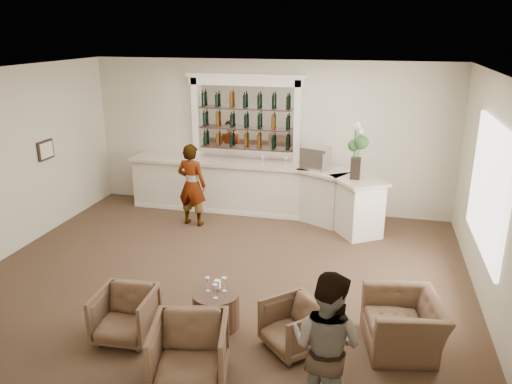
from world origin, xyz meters
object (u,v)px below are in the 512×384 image
Objects in this scene: flower_vase at (357,147)px; espresso_machine at (316,158)px; armchair_right at (294,326)px; cocktail_table at (216,309)px; bar_counter at (256,189)px; guest at (326,346)px; armchair_center at (190,353)px; sommelier at (192,185)px; armchair_far at (403,324)px; armchair_left at (125,315)px.

espresso_machine is at bearing 147.22° from flower_vase.
cocktail_table is at bearing -147.14° from armchair_right.
guest is at bearing -69.39° from bar_counter.
armchair_center is (0.08, -1.18, 0.14)m from cocktail_table.
sommelier reaches higher than espresso_machine.
armchair_center is 1.40m from armchair_right.
cocktail_table is at bearing -99.10° from armchair_far.
armchair_center is (1.72, -4.66, -0.47)m from sommelier.
espresso_machine reaches higher than armchair_left.
sommelier reaches higher than armchair_far.
armchair_far is at bearing 15.39° from armchair_center.
bar_counter is 1.48m from sommelier.
guest is 1.72m from armchair_far.
sommelier is at bearing -141.69° from espresso_machine.
armchair_right is 1.40m from armchair_far.
guest is at bearing -62.42° from espresso_machine.
guest is at bearing 132.97° from sommelier.
flower_vase is (-0.86, 3.68, 1.42)m from armchair_far.
armchair_right is (2.77, -3.73, -0.54)m from sommelier.
bar_counter reaches higher than armchair_right.
armchair_left is (-0.55, -4.94, -0.23)m from bar_counter.
flower_vase is (3.26, 0.31, 0.90)m from sommelier.
guest is (2.14, -5.68, 0.26)m from bar_counter.
cocktail_table is 0.85× the size of armchair_left.
espresso_machine reaches higher than armchair_right.
guest is at bearing -18.91° from armchair_right.
armchair_center is at bearing -107.26° from flower_vase.
armchair_left is at bearing 5.38° from guest.
armchair_center is at bearing -73.34° from armchair_far.
armchair_left reaches higher than armchair_far.
armchair_left is (0.58, -4.03, -0.52)m from sommelier.
armchair_center reaches higher than armchair_left.
guest reaches higher than cocktail_table.
bar_counter is 6.61× the size of armchair_center.
cocktail_table is 1.16m from armchair_right.
sommelier is at bearing 115.34° from cocktail_table.
armchair_center reaches higher than armchair_right.
bar_counter is 4.92m from armchair_right.
bar_counter reaches higher than armchair_left.
flower_vase is (0.84, -0.54, 0.39)m from espresso_machine.
espresso_machine is (0.78, 4.32, 1.12)m from cocktail_table.
sommelier is 4.68m from armchair_right.
espresso_machine is (1.84, 4.88, 1.03)m from armchair_left.
bar_counter is at bearing 83.21° from armchair_center.
guest is 5.17m from flower_vase.
flower_vase reaches higher than armchair_center.
armchair_left is at bearing -126.52° from armchair_right.
guest is 1.61m from armchair_center.
armchair_left reaches higher than cocktail_table.
armchair_right is (2.19, 0.30, -0.02)m from armchair_left.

